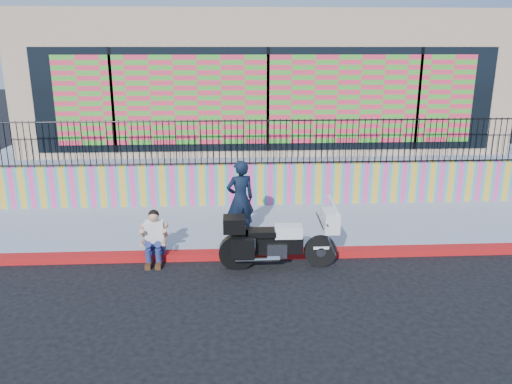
{
  "coord_description": "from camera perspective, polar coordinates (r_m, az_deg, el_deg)",
  "views": [
    {
      "loc": [
        -1.06,
        -9.64,
        4.24
      ],
      "look_at": [
        -0.48,
        1.2,
        1.08
      ],
      "focal_mm": 35.0,
      "sensor_mm": 36.0,
      "label": 1
    }
  ],
  "objects": [
    {
      "name": "storefront_building",
      "position": [
        17.83,
        0.37,
        13.03
      ],
      "size": [
        14.0,
        8.06,
        4.0
      ],
      "color": "tan",
      "rests_on": "elevated_platform"
    },
    {
      "name": "ground",
      "position": [
        10.59,
        2.98,
        -7.41
      ],
      "size": [
        90.0,
        90.0,
        0.0
      ],
      "primitive_type": "plane",
      "color": "black",
      "rests_on": "ground"
    },
    {
      "name": "police_officer",
      "position": [
        11.0,
        -1.81,
        -0.8
      ],
      "size": [
        0.74,
        0.6,
        1.74
      ],
      "primitive_type": "imported",
      "rotation": [
        0.0,
        0.0,
        3.47
      ],
      "color": "black",
      "rests_on": "sidewalk"
    },
    {
      "name": "elevated_platform",
      "position": [
        18.38,
        0.32,
        4.88
      ],
      "size": [
        16.0,
        10.0,
        1.25
      ],
      "primitive_type": "cube",
      "color": "#8E97AA",
      "rests_on": "ground"
    },
    {
      "name": "red_curb",
      "position": [
        10.56,
        2.98,
        -7.04
      ],
      "size": [
        16.0,
        0.3,
        0.15
      ],
      "primitive_type": "cube",
      "color": "#AA0C18",
      "rests_on": "ground"
    },
    {
      "name": "police_motorcycle",
      "position": [
        9.88,
        2.4,
        -5.39
      ],
      "size": [
        2.31,
        0.76,
        1.44
      ],
      "color": "black",
      "rests_on": "ground"
    },
    {
      "name": "mural_wall",
      "position": [
        13.41,
        1.59,
        0.91
      ],
      "size": [
        16.0,
        0.2,
        1.1
      ],
      "primitive_type": "cube",
      "color": "#EE3E92",
      "rests_on": "sidewalk"
    },
    {
      "name": "seated_man",
      "position": [
        10.35,
        -11.56,
        -5.61
      ],
      "size": [
        0.54,
        0.71,
        1.06
      ],
      "color": "navy",
      "rests_on": "ground"
    },
    {
      "name": "metal_fence",
      "position": [
        13.15,
        1.63,
        5.75
      ],
      "size": [
        15.8,
        0.04,
        1.2
      ],
      "primitive_type": null,
      "color": "black",
      "rests_on": "mural_wall"
    },
    {
      "name": "sidewalk",
      "position": [
        12.08,
        2.17,
        -3.95
      ],
      "size": [
        16.0,
        3.0,
        0.15
      ],
      "primitive_type": "cube",
      "color": "#8E97AA",
      "rests_on": "ground"
    }
  ]
}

